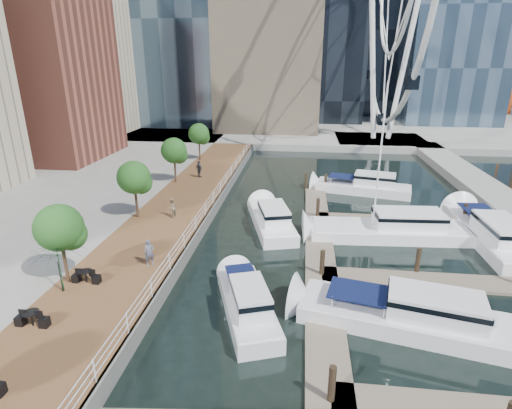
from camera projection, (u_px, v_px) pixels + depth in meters
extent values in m
plane|color=black|center=(260.00, 362.00, 17.97)|extent=(520.00, 520.00, 0.00)
cube|color=brown|center=(171.00, 220.00, 32.82)|extent=(6.00, 60.00, 1.00)
cube|color=#595954|center=(207.00, 221.00, 32.49)|extent=(0.25, 60.00, 1.00)
cube|color=gray|center=(299.00, 108.00, 113.16)|extent=(200.00, 114.00, 1.00)
cube|color=gray|center=(380.00, 142.00, 64.87)|extent=(14.00, 12.00, 1.00)
cube|color=#6D6051|center=(320.00, 260.00, 26.96)|extent=(2.00, 32.00, 0.20)
cube|color=#6D6051|center=(420.00, 281.00, 24.42)|extent=(12.00, 2.00, 0.20)
cube|color=#6D6051|center=(389.00, 220.00, 33.77)|extent=(12.00, 2.00, 0.20)
cube|color=brown|center=(50.00, 77.00, 49.37)|extent=(12.00, 14.00, 20.00)
cube|color=#BCAD8E|center=(70.00, 47.00, 63.64)|extent=(14.00, 16.00, 28.00)
cylinder|color=white|center=(373.00, 53.00, 60.59)|extent=(0.80, 0.80, 26.00)
cylinder|color=white|center=(407.00, 53.00, 60.03)|extent=(0.80, 0.80, 26.00)
cylinder|color=#3F2B1C|center=(65.00, 262.00, 22.23)|extent=(0.20, 0.20, 2.40)
sphere|color=#265B1E|center=(59.00, 228.00, 21.53)|extent=(2.60, 2.60, 2.60)
cylinder|color=#3F2B1C|center=(137.00, 203.00, 31.58)|extent=(0.20, 0.20, 2.40)
sphere|color=#265B1E|center=(134.00, 177.00, 30.87)|extent=(2.60, 2.60, 2.60)
cylinder|color=#3F2B1C|center=(175.00, 171.00, 40.93)|extent=(0.20, 0.20, 2.40)
sphere|color=#265B1E|center=(174.00, 151.00, 40.22)|extent=(2.60, 2.60, 2.60)
cylinder|color=#3F2B1C|center=(200.00, 150.00, 50.28)|extent=(0.20, 0.20, 2.40)
sphere|color=#265B1E|center=(199.00, 134.00, 49.57)|extent=(2.60, 2.60, 2.60)
imported|color=#4E5468|center=(149.00, 253.00, 24.16)|extent=(0.73, 0.67, 1.67)
imported|color=#816F59|center=(172.00, 208.00, 31.68)|extent=(0.73, 0.86, 1.58)
imported|color=#30323C|center=(199.00, 169.00, 42.72)|extent=(1.10, 0.99, 1.80)
imported|color=#0E3519|center=(59.00, 269.00, 21.16)|extent=(3.69, 3.73, 2.76)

